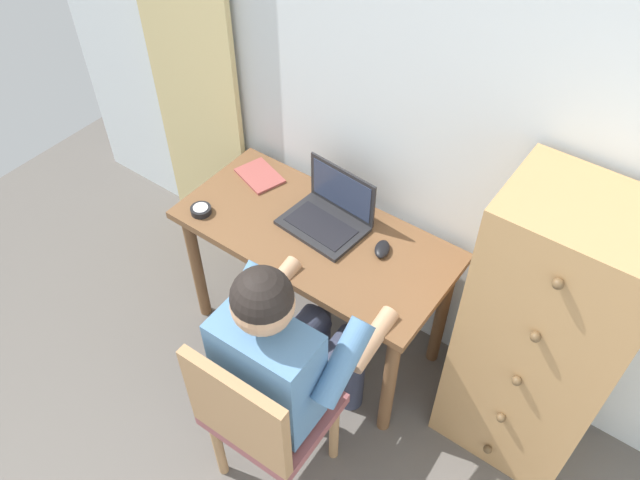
% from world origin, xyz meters
% --- Properties ---
extents(wall_back, '(4.80, 0.05, 2.50)m').
position_xyz_m(wall_back, '(0.00, 2.20, 1.25)').
color(wall_back, silver).
rests_on(wall_back, ground_plane).
extents(curtain_panel, '(0.56, 0.03, 2.18)m').
position_xyz_m(curtain_panel, '(-1.46, 2.13, 1.09)').
color(curtain_panel, '#CCB77A').
rests_on(curtain_panel, ground_plane).
extents(desk, '(1.19, 0.56, 0.71)m').
position_xyz_m(desk, '(-0.54, 1.85, 0.60)').
color(desk, brown).
rests_on(desk, ground_plane).
extents(dresser, '(0.54, 0.43, 1.32)m').
position_xyz_m(dresser, '(0.44, 1.94, 0.66)').
color(dresser, tan).
rests_on(dresser, ground_plane).
extents(chair, '(0.43, 0.41, 0.89)m').
position_xyz_m(chair, '(-0.26, 1.15, 0.50)').
color(chair, brown).
rests_on(chair, ground_plane).
extents(person_seated, '(0.54, 0.59, 1.21)m').
position_xyz_m(person_seated, '(-0.27, 1.34, 0.69)').
color(person_seated, '#33384C').
rests_on(person_seated, ground_plane).
extents(laptop, '(0.36, 0.28, 0.24)m').
position_xyz_m(laptop, '(-0.52, 1.94, 0.77)').
color(laptop, '#232326').
rests_on(laptop, desk).
extents(computer_mouse, '(0.09, 0.11, 0.03)m').
position_xyz_m(computer_mouse, '(-0.25, 1.92, 0.73)').
color(computer_mouse, black).
rests_on(computer_mouse, desk).
extents(desk_clock, '(0.09, 0.09, 0.03)m').
position_xyz_m(desk_clock, '(-1.00, 1.66, 0.73)').
color(desk_clock, black).
rests_on(desk_clock, desk).
extents(notebook_pad, '(0.25, 0.21, 0.01)m').
position_xyz_m(notebook_pad, '(-0.95, 1.99, 0.72)').
color(notebook_pad, '#994742').
rests_on(notebook_pad, desk).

